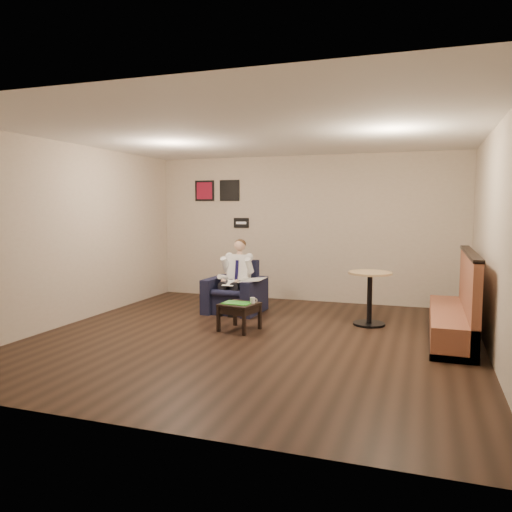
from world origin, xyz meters
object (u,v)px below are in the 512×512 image
(green_folder, at_px, (237,303))
(smartphone, at_px, (247,302))
(seated_man, at_px, (232,279))
(armchair, at_px, (235,287))
(coffee_mug, at_px, (253,300))
(side_table, at_px, (239,317))
(banquette, at_px, (452,296))
(cafe_table, at_px, (370,298))

(green_folder, xyz_separation_m, smartphone, (0.10, 0.14, -0.00))
(seated_man, height_order, green_folder, seated_man)
(seated_man, bearing_deg, armchair, 90.00)
(green_folder, bearing_deg, seated_man, 114.99)
(smartphone, bearing_deg, armchair, 141.78)
(armchair, xyz_separation_m, coffee_mug, (0.72, -1.12, 0.01))
(seated_man, relative_size, side_table, 2.42)
(green_folder, height_order, smartphone, green_folder)
(coffee_mug, bearing_deg, smartphone, 150.92)
(armchair, distance_m, banquette, 3.54)
(seated_man, height_order, side_table, seated_man)
(green_folder, bearing_deg, armchair, 112.71)
(cafe_table, bearing_deg, smartphone, -153.76)
(seated_man, height_order, cafe_table, seated_man)
(seated_man, xyz_separation_m, banquette, (3.47, -0.58, -0.00))
(seated_man, distance_m, green_folder, 1.22)
(side_table, bearing_deg, seated_man, 116.53)
(banquette, height_order, cafe_table, banquette)
(seated_man, relative_size, smartphone, 9.52)
(seated_man, bearing_deg, side_table, -61.29)
(green_folder, xyz_separation_m, cafe_table, (1.81, 0.98, 0.00))
(seated_man, xyz_separation_m, coffee_mug, (0.72, -1.01, -0.15))
(coffee_mug, relative_size, smartphone, 0.68)
(green_folder, height_order, cafe_table, cafe_table)
(cafe_table, bearing_deg, banquette, -22.17)
(armchair, relative_size, smartphone, 7.18)
(coffee_mug, relative_size, banquette, 0.04)
(coffee_mug, distance_m, cafe_table, 1.83)
(green_folder, relative_size, coffee_mug, 4.74)
(armchair, height_order, seated_man, seated_man)
(coffee_mug, distance_m, banquette, 2.79)
(coffee_mug, bearing_deg, banquette, 8.85)
(smartphone, bearing_deg, banquette, 29.32)
(green_folder, distance_m, cafe_table, 2.06)
(side_table, distance_m, cafe_table, 2.03)
(armchair, bearing_deg, cafe_table, -3.41)
(armchair, height_order, green_folder, armchair)
(smartphone, xyz_separation_m, cafe_table, (1.70, 0.84, 0.00))
(side_table, xyz_separation_m, cafe_table, (1.78, 0.97, 0.21))
(seated_man, relative_size, cafe_table, 1.45)
(armchair, xyz_separation_m, green_folder, (0.51, -1.21, -0.03))
(seated_man, relative_size, banquette, 0.51)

